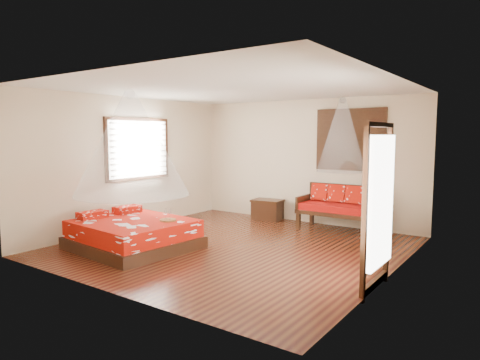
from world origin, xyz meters
name	(u,v)px	position (x,y,z in m)	size (l,w,h in m)	color
room	(235,169)	(0.00, 0.00, 1.40)	(5.54, 5.54, 2.84)	black
bed	(133,234)	(-1.43, -1.11, 0.25)	(2.11, 1.94, 0.63)	black
daybed	(342,206)	(1.07, 2.38, 0.52)	(1.76, 0.78, 0.94)	black
storage_chest	(267,209)	(-0.81, 2.45, 0.24)	(0.75, 0.59, 0.48)	black
shutter_panel	(350,140)	(1.07, 2.72, 1.90)	(1.52, 0.06, 1.32)	black
window_left	(139,149)	(-2.71, 0.20, 1.70)	(0.10, 1.74, 1.34)	black
glazed_door	(377,207)	(2.72, -0.60, 1.07)	(0.08, 1.02, 2.16)	black
wine_tray	(168,217)	(-0.86, -0.80, 0.56)	(0.29, 0.29, 0.23)	brown
mosquito_net_main	(131,144)	(-1.41, -1.11, 1.85)	(1.99, 1.99, 1.80)	white
mosquito_net_daybed	(342,135)	(1.07, 2.25, 2.00)	(1.00, 1.00, 1.50)	white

